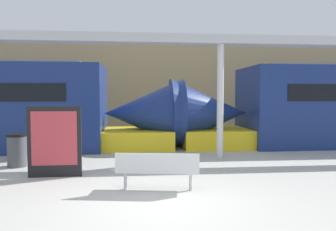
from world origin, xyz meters
name	(u,v)px	position (x,y,z in m)	size (l,w,h in m)	color
ground_plane	(165,205)	(0.00, 0.00, 0.00)	(60.00, 60.00, 0.00)	#B2AFA8
station_wall	(146,86)	(0.00, 11.60, 2.50)	(56.00, 0.20, 5.00)	tan
bench_near	(157,168)	(-0.08, 0.88, 0.48)	(1.76, 0.70, 0.81)	silver
trash_bin	(17,150)	(-3.82, 3.62, 0.46)	(0.54, 0.54, 0.91)	#4C4F54
poster_board	(55,141)	(-2.48, 2.31, 0.87)	(1.27, 0.07, 1.72)	black
support_column_near	(220,101)	(2.18, 4.51, 1.80)	(0.21, 0.21, 3.60)	silver
canopy_beam	(221,40)	(2.18, 4.51, 3.74)	(28.00, 0.60, 0.28)	#B7B7BC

